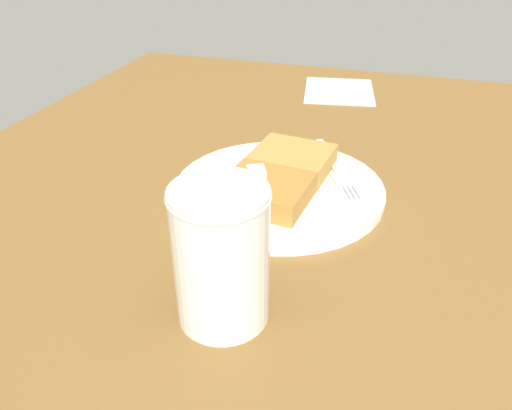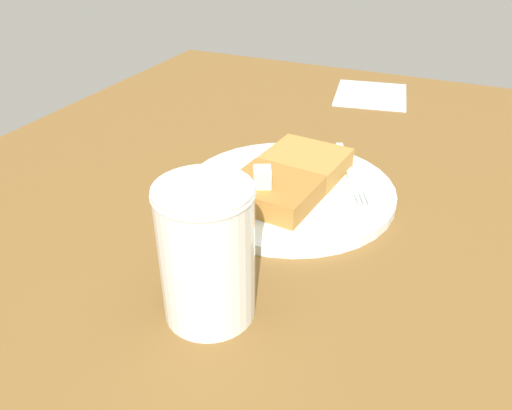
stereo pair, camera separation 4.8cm
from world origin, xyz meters
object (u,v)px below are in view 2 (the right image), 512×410
(syrup_jar, at_px, (207,259))
(napkin, at_px, (371,95))
(fork, at_px, (351,175))
(plate, at_px, (289,190))

(syrup_jar, xyz_separation_m, napkin, (0.59, 0.00, -0.05))
(napkin, bearing_deg, syrup_jar, -179.96)
(fork, bearing_deg, syrup_jar, 168.92)
(fork, distance_m, napkin, 0.33)
(plate, xyz_separation_m, syrup_jar, (-0.21, -0.01, 0.05))
(napkin, bearing_deg, plate, 178.80)
(plate, height_order, syrup_jar, syrup_jar)
(fork, relative_size, napkin, 1.09)
(plate, bearing_deg, napkin, -1.20)
(plate, height_order, napkin, plate)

